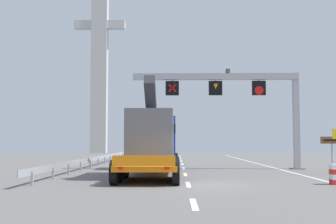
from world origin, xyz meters
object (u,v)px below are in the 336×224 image
Objects in this scene: overhead_lane_gantry at (238,91)px; tourist_info_sign_brown at (332,145)px; bridge_pylon_distant at (100,47)px; heavy_haul_truck_orange at (154,140)px.

tourist_info_sign_brown is (5.61, -2.72, -3.79)m from overhead_lane_gantry.
overhead_lane_gantry is 5.36× the size of tourist_info_sign_brown.
tourist_info_sign_brown is 56.41m from bridge_pylon_distant.
heavy_haul_truck_orange is 6.28× the size of tourist_info_sign_brown.
overhead_lane_gantry is 0.85× the size of heavy_haul_truck_orange.
bridge_pylon_distant is (-12.26, 49.93, 16.82)m from heavy_haul_truck_orange.
bridge_pylon_distant reaches higher than heavy_haul_truck_orange.
heavy_haul_truck_orange is at bearing -142.74° from overhead_lane_gantry.
overhead_lane_gantry reaches higher than heavy_haul_truck_orange.
overhead_lane_gantry is 0.33× the size of bridge_pylon_distant.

